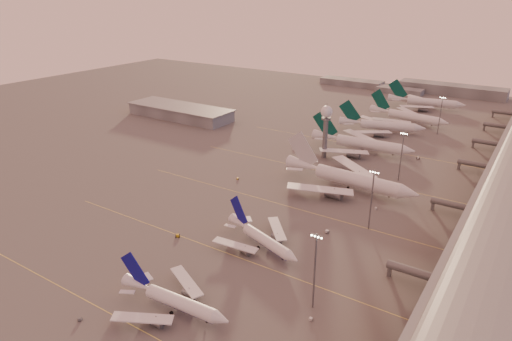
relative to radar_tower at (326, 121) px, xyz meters
The scene contains 25 objects.
ground 121.92m from the radar_tower, 92.39° to the right, with size 700.00×700.00×0.00m, color #4E4C4C.
taxiway_markings 71.83m from the radar_tower, 68.66° to the right, with size 180.00×185.25×0.02m.
hangar 127.68m from the radar_tower, behind, with size 82.00×27.00×8.50m.
radar_tower is the anchor object (origin of this frame).
mast_a 131.38m from the radar_tower, 66.17° to the right, with size 3.60×0.56×25.00m.
mast_b 82.32m from the radar_tower, 52.43° to the right, with size 3.60×0.56×25.00m.
mast_c 46.66m from the radar_tower, 12.53° to the right, with size 3.60×0.56×25.00m.
mast_d 91.11m from the radar_tower, 61.74° to the left, with size 3.60×0.56×25.00m.
distant_horizon 205.86m from the radar_tower, 90.67° to the left, with size 165.00×37.50×9.00m.
narrowbody_near 146.17m from the radar_tower, 82.21° to the right, with size 39.01×31.09×15.23m.
narrowbody_mid 103.78m from the radar_tower, 77.45° to the right, with size 37.21×29.18×15.11m.
widebody_white 47.07m from the radar_tower, 49.77° to the right, with size 67.48×53.92×23.72m.
greentail_a 29.94m from the radar_tower, 54.60° to the left, with size 61.12×49.26×22.19m.
greentail_b 67.38m from the radar_tower, 80.37° to the left, with size 54.59×43.50×20.29m.
greentail_c 99.04m from the radar_tower, 78.74° to the left, with size 57.87×46.40×21.12m.
greentail_d 148.48m from the radar_tower, 82.74° to the left, with size 58.84×47.21×21.45m.
gsv_truck_a 162.85m from the radar_tower, 89.89° to the right, with size 5.02×4.26×1.98m.
gsv_catering_a 138.52m from the radar_tower, 66.19° to the right, with size 4.44×2.37×3.51m.
gsv_tug_mid 113.35m from the radar_tower, 94.48° to the right, with size 4.19×4.31×1.08m.
gsv_truck_b 88.41m from the radar_tower, 63.69° to the right, with size 6.61×4.01×2.51m.
gsv_truck_c 60.25m from the radar_tower, 112.47° to the right, with size 4.96×2.62×1.90m.
gsv_catering_b 69.00m from the radar_tower, 45.13° to the right, with size 5.10×3.44×3.84m.
gsv_tug_far 34.03m from the radar_tower, 37.04° to the right, with size 3.17×3.50×0.86m.
gsv_truck_d 28.73m from the radar_tower, behind, with size 2.26×5.80×2.34m.
gsv_tug_hangar 55.86m from the radar_tower, 30.12° to the left, with size 4.14×2.82×1.10m.
Camera 1 is at (104.58, -102.07, 88.43)m, focal length 32.00 mm.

